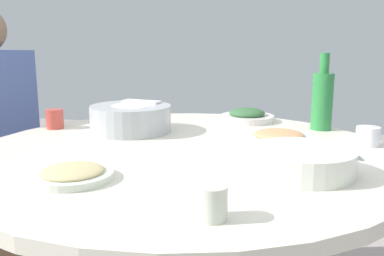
{
  "coord_description": "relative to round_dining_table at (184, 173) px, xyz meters",
  "views": [
    {
      "loc": [
        0.33,
        -1.24,
        1.08
      ],
      "look_at": [
        0.02,
        0.01,
        0.81
      ],
      "focal_mm": 39.61,
      "sensor_mm": 36.0,
      "label": 1
    }
  ],
  "objects": [
    {
      "name": "stool_for_diner_right",
      "position": [
        -0.93,
        0.28,
        -0.44
      ],
      "size": [
        0.36,
        0.36,
        0.46
      ],
      "primitive_type": "cylinder",
      "color": "brown",
      "rests_on": "ground"
    },
    {
      "name": "tea_cup_far",
      "position": [
        -0.57,
        0.19,
        0.12
      ],
      "size": [
        0.07,
        0.07,
        0.07
      ],
      "primitive_type": "cylinder",
      "color": "#C14339",
      "rests_on": "round_dining_table"
    },
    {
      "name": "soup_bowl",
      "position": [
        0.35,
        -0.17,
        0.11
      ],
      "size": [
        0.3,
        0.27,
        0.06
      ],
      "color": "white",
      "rests_on": "round_dining_table"
    },
    {
      "name": "green_bottle",
      "position": [
        0.43,
        0.42,
        0.2
      ],
      "size": [
        0.08,
        0.08,
        0.29
      ],
      "color": "#2C823D",
      "rests_on": "round_dining_table"
    },
    {
      "name": "tea_cup_near",
      "position": [
        0.19,
        -0.5,
        0.11
      ],
      "size": [
        0.06,
        0.06,
        0.07
      ],
      "primitive_type": "cylinder",
      "color": "silver",
      "rests_on": "round_dining_table"
    },
    {
      "name": "dish_shrimp",
      "position": [
        0.28,
        0.16,
        0.1
      ],
      "size": [
        0.22,
        0.22,
        0.04
      ],
      "color": "white",
      "rests_on": "round_dining_table"
    },
    {
      "name": "rice_bowl",
      "position": [
        -0.26,
        0.21,
        0.13
      ],
      "size": [
        0.3,
        0.3,
        0.11
      ],
      "color": "#B2B5BA",
      "rests_on": "round_dining_table"
    },
    {
      "name": "dish_greens",
      "position": [
        0.14,
        0.52,
        0.1
      ],
      "size": [
        0.23,
        0.23,
        0.06
      ],
      "color": "silver",
      "rests_on": "round_dining_table"
    },
    {
      "name": "round_dining_table",
      "position": [
        0.0,
        0.0,
        0.0
      ],
      "size": [
        1.34,
        1.34,
        0.75
      ],
      "color": "#99999E",
      "rests_on": "ground"
    },
    {
      "name": "tea_cup_side",
      "position": [
        0.56,
        0.18,
        0.11
      ],
      "size": [
        0.07,
        0.07,
        0.06
      ],
      "primitive_type": "cylinder",
      "color": "white",
      "rests_on": "round_dining_table"
    },
    {
      "name": "dish_noodles",
      "position": [
        -0.19,
        -0.36,
        0.09
      ],
      "size": [
        0.2,
        0.2,
        0.03
      ],
      "color": "silver",
      "rests_on": "round_dining_table"
    }
  ]
}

